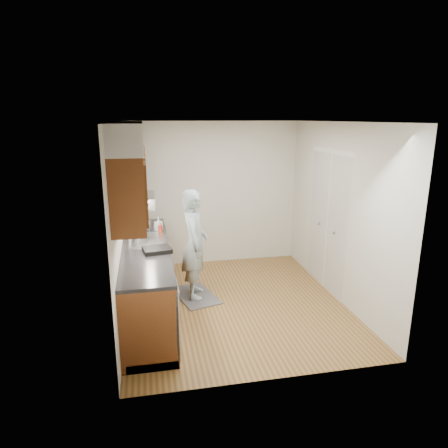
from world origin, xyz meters
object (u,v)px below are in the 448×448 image
dish_rack (157,250)px  soap_bottle_a (137,224)px  person (194,237)px  soap_bottle_b (158,224)px  soap_bottle_c (145,221)px  steel_can (149,225)px  soda_can (160,229)px

dish_rack → soap_bottle_a: bearing=95.9°
soap_bottle_a → person: bearing=-20.0°
dish_rack → soap_bottle_b: bearing=77.3°
soap_bottle_a → soap_bottle_c: size_ratio=1.76×
soap_bottle_c → steel_can: soap_bottle_c is taller
soap_bottle_b → soap_bottle_c: 0.35m
soda_can → soap_bottle_a: bearing=165.3°
soap_bottle_b → steel_can: 0.18m
soap_bottle_b → dish_rack: soap_bottle_b is taller
soap_bottle_a → steel_can: soap_bottle_a is taller
person → soap_bottle_b: size_ratio=8.66×
soap_bottle_c → person: bearing=-42.1°
soap_bottle_b → soda_can: size_ratio=1.81×
soda_can → dish_rack: 0.84m
person → soda_can: 0.51m
soap_bottle_a → soda_can: 0.35m
soap_bottle_a → dish_rack: soap_bottle_a is taller
soap_bottle_a → soap_bottle_c: 0.35m
soda_can → steel_can: (-0.15, 0.25, 0.01)m
soap_bottle_b → soda_can: (0.02, -0.13, -0.05)m
steel_can → soap_bottle_a: bearing=-137.3°
soap_bottle_a → soap_bottle_c: bearing=71.7°
soap_bottle_a → dish_rack: 0.96m
dish_rack → soda_can: bearing=75.5°
soap_bottle_c → dish_rack: size_ratio=0.46×
person → soap_bottle_a: 0.86m
person → soap_bottle_c: (-0.68, 0.62, 0.11)m
steel_can → dish_rack: steel_can is taller
soap_bottle_c → soap_bottle_a: bearing=-108.3°
soap_bottle_a → dish_rack: size_ratio=0.81×
soap_bottle_a → soda_can: size_ratio=2.37×
soap_bottle_c → steel_can: size_ratio=1.18×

